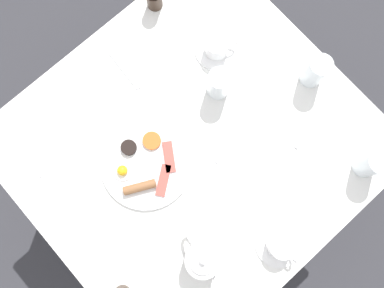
{
  "coord_description": "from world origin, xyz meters",
  "views": [
    {
      "loc": [
        0.13,
        0.14,
        1.9
      ],
      "look_at": [
        0.0,
        0.0,
        0.76
      ],
      "focal_mm": 35.0,
      "sensor_mm": 36.0,
      "label": 1
    }
  ],
  "objects_px": {
    "fork_by_plate": "(235,142)",
    "knife_by_plate": "(46,143)",
    "spoon_for_tea": "(124,70)",
    "teapot_near": "(202,258)",
    "teacup_with_saucer_left": "(280,245)",
    "breakfast_plate": "(145,165)",
    "water_glass_tall": "(316,71)",
    "fork_spare": "(309,125)",
    "teacup_with_saucer_right": "(217,47)",
    "wine_glass_spare": "(219,84)",
    "water_glass_short": "(372,164)"
  },
  "relations": [
    {
      "from": "teapot_near",
      "to": "fork_spare",
      "type": "distance_m",
      "value": 0.53
    },
    {
      "from": "knife_by_plate",
      "to": "spoon_for_tea",
      "type": "relative_size",
      "value": 0.99
    },
    {
      "from": "fork_by_plate",
      "to": "fork_spare",
      "type": "xyz_separation_m",
      "value": [
        -0.21,
        0.12,
        0.0
      ]
    },
    {
      "from": "breakfast_plate",
      "to": "spoon_for_tea",
      "type": "xyz_separation_m",
      "value": [
        -0.15,
        -0.28,
        -0.01
      ]
    },
    {
      "from": "water_glass_short",
      "to": "spoon_for_tea",
      "type": "distance_m",
      "value": 0.82
    },
    {
      "from": "teapot_near",
      "to": "knife_by_plate",
      "type": "height_order",
      "value": "teapot_near"
    },
    {
      "from": "teacup_with_saucer_left",
      "to": "knife_by_plate",
      "type": "bearing_deg",
      "value": -64.98
    },
    {
      "from": "breakfast_plate",
      "to": "water_glass_tall",
      "type": "bearing_deg",
      "value": 166.6
    },
    {
      "from": "teacup_with_saucer_left",
      "to": "fork_spare",
      "type": "bearing_deg",
      "value": -148.58
    },
    {
      "from": "water_glass_tall",
      "to": "water_glass_short",
      "type": "distance_m",
      "value": 0.33
    },
    {
      "from": "spoon_for_tea",
      "to": "fork_by_plate",
      "type": "bearing_deg",
      "value": 104.61
    },
    {
      "from": "breakfast_plate",
      "to": "teacup_with_saucer_right",
      "type": "xyz_separation_m",
      "value": [
        -0.42,
        -0.13,
        0.02
      ]
    },
    {
      "from": "spoon_for_tea",
      "to": "breakfast_plate",
      "type": "bearing_deg",
      "value": 62.24
    },
    {
      "from": "teapot_near",
      "to": "spoon_for_tea",
      "type": "xyz_separation_m",
      "value": [
        -0.2,
        -0.6,
        -0.05
      ]
    },
    {
      "from": "fork_by_plate",
      "to": "spoon_for_tea",
      "type": "distance_m",
      "value": 0.43
    },
    {
      "from": "breakfast_plate",
      "to": "knife_by_plate",
      "type": "bearing_deg",
      "value": -54.22
    },
    {
      "from": "water_glass_tall",
      "to": "wine_glass_spare",
      "type": "xyz_separation_m",
      "value": [
        0.25,
        -0.17,
        -0.0
      ]
    },
    {
      "from": "teacup_with_saucer_right",
      "to": "fork_by_plate",
      "type": "height_order",
      "value": "teacup_with_saucer_right"
    },
    {
      "from": "teacup_with_saucer_right",
      "to": "water_glass_short",
      "type": "relative_size",
      "value": 1.21
    },
    {
      "from": "spoon_for_tea",
      "to": "teacup_with_saucer_right",
      "type": "bearing_deg",
      "value": 150.53
    },
    {
      "from": "teapot_near",
      "to": "water_glass_tall",
      "type": "bearing_deg",
      "value": 115.26
    },
    {
      "from": "teapot_near",
      "to": "breakfast_plate",
      "type": "bearing_deg",
      "value": -179.94
    },
    {
      "from": "breakfast_plate",
      "to": "teacup_with_saucer_right",
      "type": "relative_size",
      "value": 2.02
    },
    {
      "from": "breakfast_plate",
      "to": "knife_by_plate",
      "type": "distance_m",
      "value": 0.32
    },
    {
      "from": "teacup_with_saucer_left",
      "to": "wine_glass_spare",
      "type": "height_order",
      "value": "wine_glass_spare"
    },
    {
      "from": "teacup_with_saucer_right",
      "to": "fork_by_plate",
      "type": "xyz_separation_m",
      "value": [
        0.16,
        0.26,
        -0.03
      ]
    },
    {
      "from": "teacup_with_saucer_left",
      "to": "knife_by_plate",
      "type": "distance_m",
      "value": 0.78
    },
    {
      "from": "breakfast_plate",
      "to": "teacup_with_saucer_left",
      "type": "bearing_deg",
      "value": 107.68
    },
    {
      "from": "teacup_with_saucer_right",
      "to": "wine_glass_spare",
      "type": "distance_m",
      "value": 0.14
    },
    {
      "from": "teacup_with_saucer_left",
      "to": "wine_glass_spare",
      "type": "xyz_separation_m",
      "value": [
        -0.19,
        -0.48,
        0.03
      ]
    },
    {
      "from": "teacup_with_saucer_right",
      "to": "spoon_for_tea",
      "type": "distance_m",
      "value": 0.31
    },
    {
      "from": "teapot_near",
      "to": "teacup_with_saucer_left",
      "type": "distance_m",
      "value": 0.24
    },
    {
      "from": "breakfast_plate",
      "to": "water_glass_short",
      "type": "bearing_deg",
      "value": 137.93
    },
    {
      "from": "teacup_with_saucer_left",
      "to": "wine_glass_spare",
      "type": "distance_m",
      "value": 0.52
    },
    {
      "from": "fork_spare",
      "to": "water_glass_tall",
      "type": "bearing_deg",
      "value": -136.13
    },
    {
      "from": "knife_by_plate",
      "to": "teacup_with_saucer_left",
      "type": "bearing_deg",
      "value": 115.02
    },
    {
      "from": "breakfast_plate",
      "to": "teacup_with_saucer_left",
      "type": "xyz_separation_m",
      "value": [
        -0.14,
        0.45,
        0.02
      ]
    },
    {
      "from": "teapot_near",
      "to": "teacup_with_saucer_left",
      "type": "relative_size",
      "value": 1.33
    },
    {
      "from": "water_glass_short",
      "to": "wine_glass_spare",
      "type": "bearing_deg",
      "value": -70.69
    },
    {
      "from": "wine_glass_spare",
      "to": "fork_by_plate",
      "type": "distance_m",
      "value": 0.19
    },
    {
      "from": "fork_spare",
      "to": "teacup_with_saucer_right",
      "type": "bearing_deg",
      "value": -82.78
    },
    {
      "from": "teapot_near",
      "to": "teacup_with_saucer_left",
      "type": "bearing_deg",
      "value": 66.05
    },
    {
      "from": "fork_by_plate",
      "to": "breakfast_plate",
      "type": "bearing_deg",
      "value": -27.11
    },
    {
      "from": "water_glass_tall",
      "to": "knife_by_plate",
      "type": "height_order",
      "value": "water_glass_tall"
    },
    {
      "from": "teapot_near",
      "to": "water_glass_tall",
      "type": "relative_size",
      "value": 1.6
    },
    {
      "from": "teapot_near",
      "to": "fork_by_plate",
      "type": "relative_size",
      "value": 1.03
    },
    {
      "from": "breakfast_plate",
      "to": "water_glass_tall",
      "type": "xyz_separation_m",
      "value": [
        -0.58,
        0.14,
        0.05
      ]
    },
    {
      "from": "water_glass_short",
      "to": "fork_by_plate",
      "type": "distance_m",
      "value": 0.41
    },
    {
      "from": "fork_by_plate",
      "to": "knife_by_plate",
      "type": "xyz_separation_m",
      "value": [
        0.45,
        -0.39,
        0.0
      ]
    },
    {
      "from": "fork_by_plate",
      "to": "knife_by_plate",
      "type": "relative_size",
      "value": 1.11
    }
  ]
}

